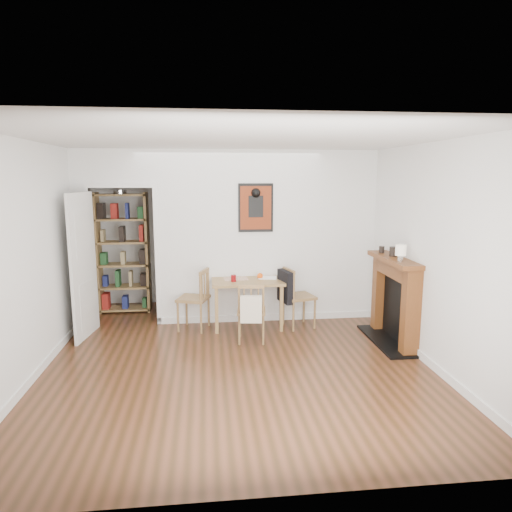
{
  "coord_description": "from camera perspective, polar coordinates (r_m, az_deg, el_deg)",
  "views": [
    {
      "loc": [
        -0.34,
        -5.41,
        2.2
      ],
      "look_at": [
        0.32,
        0.6,
        1.15
      ],
      "focal_mm": 32.0,
      "sensor_mm": 36.0,
      "label": 1
    }
  ],
  "objects": [
    {
      "name": "orange_fruit",
      "position": [
        6.77,
        0.5,
        -2.5
      ],
      "size": [
        0.09,
        0.09,
        0.09
      ],
      "primitive_type": "sphere",
      "color": "#FF5A0D",
      "rests_on": "dining_table"
    },
    {
      "name": "chair_front",
      "position": [
        6.18,
        -0.58,
        -6.93
      ],
      "size": [
        0.46,
        0.5,
        0.82
      ],
      "color": "olive",
      "rests_on": "ground"
    },
    {
      "name": "chair_right",
      "position": [
        6.78,
        5.25,
        -5.04
      ],
      "size": [
        0.6,
        0.55,
        0.9
      ],
      "color": "olive",
      "rests_on": "ground"
    },
    {
      "name": "dining_table",
      "position": [
        6.73,
        -1.08,
        -3.7
      ],
      "size": [
        1.04,
        0.66,
        0.71
      ],
      "color": "olive",
      "rests_on": "ground"
    },
    {
      "name": "mantel_lamp",
      "position": [
        5.96,
        17.64,
        0.58
      ],
      "size": [
        0.13,
        0.13,
        0.21
      ],
      "color": "silver",
      "rests_on": "fireplace"
    },
    {
      "name": "bookshelf",
      "position": [
        7.76,
        -16.25,
        0.3
      ],
      "size": [
        0.83,
        0.33,
        1.96
      ],
      "color": "olive",
      "rests_on": "ground"
    },
    {
      "name": "notebook",
      "position": [
        6.82,
        1.44,
        -2.72
      ],
      "size": [
        0.29,
        0.23,
        0.01
      ],
      "primitive_type": "cube",
      "rotation": [
        0.0,
        0.0,
        -0.15
      ],
      "color": "white",
      "rests_on": "dining_table"
    },
    {
      "name": "placemat",
      "position": [
        6.78,
        -2.53,
        -2.86
      ],
      "size": [
        0.38,
        0.3,
        0.0
      ],
      "primitive_type": "cube",
      "rotation": [
        0.0,
        0.0,
        0.09
      ],
      "color": "beige",
      "rests_on": "dining_table"
    },
    {
      "name": "room_shell",
      "position": [
        6.83,
        -2.55,
        2.24
      ],
      "size": [
        5.2,
        5.2,
        5.2
      ],
      "color": "silver",
      "rests_on": "ground"
    },
    {
      "name": "ceramic_jar_b",
      "position": [
        6.57,
        15.44,
        0.78
      ],
      "size": [
        0.08,
        0.08,
        0.09
      ],
      "primitive_type": "cylinder",
      "color": "black",
      "rests_on": "fireplace"
    },
    {
      "name": "fireplace",
      "position": [
        6.39,
        17.01,
        -4.96
      ],
      "size": [
        0.45,
        1.25,
        1.16
      ],
      "color": "brown",
      "rests_on": "ground"
    },
    {
      "name": "ceramic_jar_a",
      "position": [
        6.33,
        16.8,
        0.54
      ],
      "size": [
        0.11,
        0.11,
        0.13
      ],
      "primitive_type": "cylinder",
      "color": "black",
      "rests_on": "fireplace"
    },
    {
      "name": "red_glass",
      "position": [
        6.6,
        -2.83,
        -2.79
      ],
      "size": [
        0.07,
        0.07,
        0.1
      ],
      "primitive_type": "cylinder",
      "color": "maroon",
      "rests_on": "dining_table"
    },
    {
      "name": "ground",
      "position": [
        5.86,
        -2.56,
        -12.25
      ],
      "size": [
        5.2,
        5.2,
        0.0
      ],
      "primitive_type": "plane",
      "color": "#59301C",
      "rests_on": "ground"
    },
    {
      "name": "chair_left",
      "position": [
        6.71,
        -7.85,
        -5.38
      ],
      "size": [
        0.57,
        0.57,
        0.9
      ],
      "color": "olive",
      "rests_on": "ground"
    }
  ]
}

